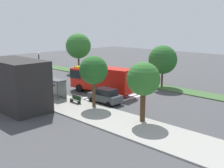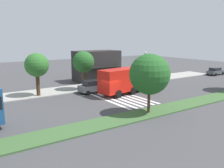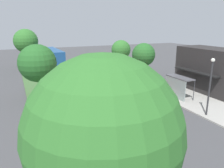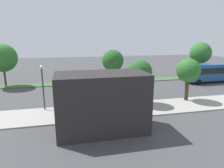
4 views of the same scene
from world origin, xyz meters
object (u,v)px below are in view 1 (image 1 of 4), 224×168
parked_car_west (105,96)px  median_tree_center (78,46)px  fire_truck (100,79)px  median_tree_west (163,60)px  bus_stop_shelter (56,84)px  street_lamp (39,67)px  sidewalk_tree_west (94,70)px  sidewalk_tree_far_west (143,79)px  bench_near_shelter (76,99)px

parked_car_west → median_tree_center: bearing=-32.7°
median_tree_center → fire_truck: bearing=150.2°
fire_truck → parked_car_west: fire_truck is taller
median_tree_west → parked_car_west: bearing=89.9°
median_tree_center → bus_stop_shelter: bearing=132.3°
street_lamp → fire_truck: bearing=-146.8°
parked_car_west → median_tree_west: bearing=-91.5°
sidewalk_tree_west → median_tree_west: (0.33, -14.32, -0.10)m
fire_truck → sidewalk_tree_far_west: 13.05m
median_tree_west → median_tree_center: (19.94, 0.00, 0.99)m
street_lamp → median_tree_center: (8.15, -13.92, 1.85)m
fire_truck → median_tree_center: size_ratio=1.29×
bus_stop_shelter → sidewalk_tree_far_west: sidewalk_tree_far_west is taller
bench_near_shelter → street_lamp: 9.83m
fire_truck → median_tree_west: 10.20m
sidewalk_tree_west → median_tree_west: size_ratio=0.94×
street_lamp → median_tree_west: bearing=-130.3°
parked_car_west → median_tree_center: (19.92, -12.12, 4.33)m
street_lamp → median_tree_center: median_tree_center is taller
sidewalk_tree_far_west → median_tree_center: 30.91m
fire_truck → bus_stop_shelter: fire_truck is taller
sidewalk_tree_far_west → median_tree_west: bearing=-62.5°
parked_car_west → bench_near_shelter: bearing=47.0°
bench_near_shelter → median_tree_west: size_ratio=0.25×
bus_stop_shelter → median_tree_west: 16.34m
street_lamp → sidewalk_tree_west: size_ratio=0.93×
parked_car_west → sidewalk_tree_far_west: 8.48m
bench_near_shelter → sidewalk_tree_west: size_ratio=0.27×
street_lamp → median_tree_west: size_ratio=0.87×
sidewalk_tree_west → parked_car_west: bearing=-81.1°
fire_truck → street_lamp: (7.53, 4.92, 1.34)m
parked_car_west → street_lamp: 12.17m
parked_car_west → street_lamp: (11.77, 1.80, 2.48)m
sidewalk_tree_far_west → sidewalk_tree_west: 7.11m
street_lamp → sidewalk_tree_west: bearing=178.1°
fire_truck → sidewalk_tree_far_west: bearing=146.5°
sidewalk_tree_far_west → median_tree_west: size_ratio=0.93×
sidewalk_tree_west → median_tree_west: median_tree_west is taller
street_lamp → sidewalk_tree_west: sidewalk_tree_west is taller
parked_car_west → bench_near_shelter: 3.64m
median_tree_west → sidewalk_tree_west: bearing=91.3°
fire_truck → bus_stop_shelter: (2.17, 5.83, -0.19)m
sidewalk_tree_far_west → median_tree_west: 16.14m
bench_near_shelter → street_lamp: size_ratio=0.29×
fire_truck → bench_near_shelter: fire_truck is taller
street_lamp → median_tree_center: 16.24m
bus_stop_shelter → sidewalk_tree_west: (-6.75, -0.51, 2.50)m
parked_car_west → street_lamp: bearing=7.3°
fire_truck → bus_stop_shelter: bearing=60.6°
median_tree_center → median_tree_west: bearing=180.0°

